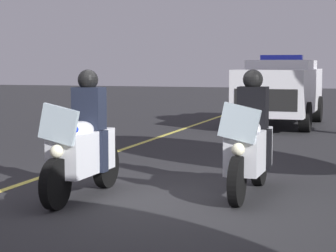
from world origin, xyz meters
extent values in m
plane|color=#28282B|center=(0.00, 0.00, 0.00)|extent=(80.00, 80.00, 0.00)
cube|color=#E0D14C|center=(0.00, -2.17, 0.00)|extent=(48.00, 0.12, 0.01)
cylinder|color=black|center=(0.83, -0.88, 0.32)|extent=(0.64, 0.13, 0.64)
cylinder|color=black|center=(-0.67, -0.86, 0.32)|extent=(0.64, 0.15, 0.64)
cube|color=silver|center=(0.10, -0.87, 0.62)|extent=(1.21, 0.46, 0.56)
ellipsoid|color=silver|center=(0.15, -0.87, 0.92)|extent=(0.56, 0.33, 0.24)
cube|color=silver|center=(0.73, -0.88, 1.05)|extent=(0.07, 0.56, 0.53)
sphere|color=#F9F4CC|center=(0.79, -0.88, 0.72)|extent=(0.17, 0.17, 0.17)
sphere|color=red|center=(0.60, -1.04, 0.98)|extent=(0.09, 0.09, 0.09)
sphere|color=#1933F2|center=(0.61, -0.72, 0.98)|extent=(0.09, 0.09, 0.09)
cube|color=black|center=(-0.13, -0.87, 1.18)|extent=(0.29, 0.40, 0.60)
cube|color=black|center=(-0.06, -0.67, 0.62)|extent=(0.18, 0.14, 0.56)
cube|color=black|center=(-0.07, -1.07, 0.62)|extent=(0.18, 0.14, 0.56)
sphere|color=black|center=(-0.11, -0.87, 1.58)|extent=(0.28, 0.28, 0.28)
cylinder|color=black|center=(-0.04, 1.21, 0.32)|extent=(0.64, 0.13, 0.64)
cylinder|color=black|center=(-1.54, 1.23, 0.32)|extent=(0.64, 0.15, 0.64)
cube|color=silver|center=(-0.77, 1.22, 0.62)|extent=(1.21, 0.46, 0.56)
ellipsoid|color=silver|center=(-0.72, 1.22, 0.92)|extent=(0.56, 0.33, 0.24)
cube|color=silver|center=(-0.14, 1.21, 1.05)|extent=(0.07, 0.56, 0.53)
sphere|color=#F9F4CC|center=(-0.08, 1.21, 0.72)|extent=(0.17, 0.17, 0.17)
sphere|color=red|center=(-0.27, 1.05, 0.98)|extent=(0.09, 0.09, 0.09)
sphere|color=#1933F2|center=(-0.27, 1.37, 0.98)|extent=(0.09, 0.09, 0.09)
cube|color=black|center=(-1.00, 1.22, 1.18)|extent=(0.29, 0.40, 0.60)
cube|color=black|center=(-0.94, 1.42, 0.62)|extent=(0.18, 0.14, 0.56)
cube|color=black|center=(-0.94, 1.02, 0.62)|extent=(0.18, 0.14, 0.56)
sphere|color=black|center=(-0.98, 1.22, 1.58)|extent=(0.28, 0.28, 0.28)
cube|color=silver|center=(-10.80, 0.24, 1.02)|extent=(4.93, 1.97, 1.24)
cube|color=silver|center=(-11.10, 0.24, 1.72)|extent=(2.42, 1.78, 0.36)
cube|color=#2633D8|center=(-10.90, 0.24, 1.98)|extent=(0.30, 1.20, 0.14)
cube|color=black|center=(-8.40, 0.21, 0.88)|extent=(0.14, 1.62, 0.56)
cylinder|color=black|center=(-9.23, 1.12, 0.40)|extent=(0.80, 0.29, 0.80)
cylinder|color=black|center=(-9.26, -0.68, 0.40)|extent=(0.80, 0.29, 0.80)
cylinder|color=black|center=(-12.33, 1.16, 0.40)|extent=(0.80, 0.29, 0.80)
cylinder|color=black|center=(-12.36, -0.64, 0.40)|extent=(0.80, 0.29, 0.80)
camera|label=1|loc=(7.74, 2.82, 1.79)|focal=68.00mm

